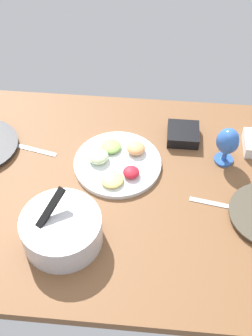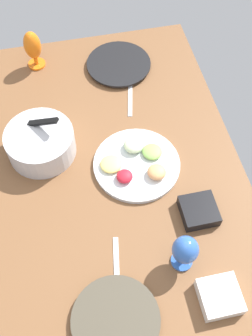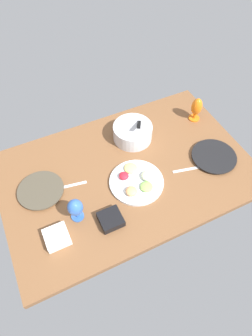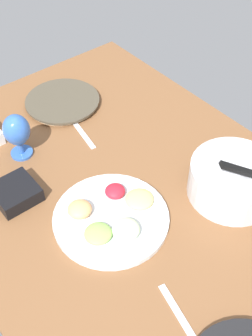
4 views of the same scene
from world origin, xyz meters
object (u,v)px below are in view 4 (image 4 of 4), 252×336
at_px(fruit_platter, 111,217).
at_px(square_bowl_black, 15,192).
at_px(hurricane_glass_blue, 17,132).
at_px(mixing_bowl, 234,179).
at_px(dinner_plate_left, 63,102).

relative_size(fruit_platter, square_bowl_black, 2.66).
distance_m(fruit_platter, hurricane_glass_blue, 0.43).
relative_size(fruit_platter, hurricane_glass_blue, 2.10).
height_order(mixing_bowl, hurricane_glass_blue, mixing_bowl).
bearing_deg(square_bowl_black, dinner_plate_left, 129.67).
bearing_deg(mixing_bowl, fruit_platter, -112.47).
xyz_separation_m(mixing_bowl, fruit_platter, (-0.15, -0.35, -0.04)).
xyz_separation_m(fruit_platter, hurricane_glass_blue, (-0.41, -0.06, 0.08)).
relative_size(mixing_bowl, square_bowl_black, 2.11).
distance_m(dinner_plate_left, mixing_bowl, 0.72).
bearing_deg(hurricane_glass_blue, dinner_plate_left, 119.16).
bearing_deg(mixing_bowl, square_bowl_black, -127.15).
bearing_deg(square_bowl_black, fruit_platter, 34.42).
bearing_deg(dinner_plate_left, square_bowl_black, -50.33).
distance_m(dinner_plate_left, fruit_platter, 0.59).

